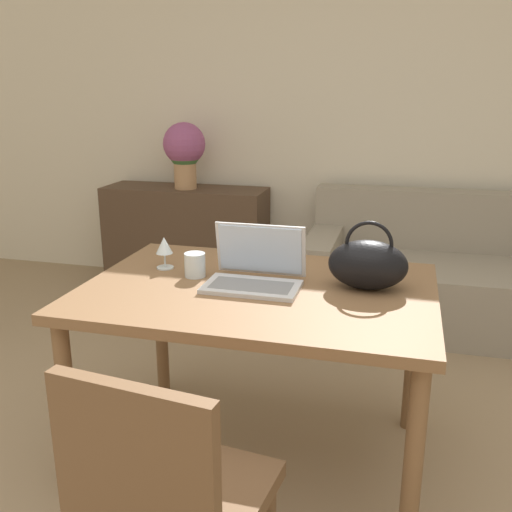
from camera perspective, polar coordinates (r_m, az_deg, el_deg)
The scene contains 10 objects.
wall_back at distance 4.23m, azimuth 9.71°, elevation 14.45°, with size 10.00×0.06×2.70m.
dining_table at distance 2.20m, azimuth 0.21°, elevation -5.19°, with size 1.32×0.93×0.76m.
chair at distance 1.58m, azimuth -8.97°, elevation -22.67°, with size 0.49×0.49×0.88m.
couch at distance 3.91m, azimuth 19.35°, elevation -2.38°, with size 1.92×0.88×0.82m.
sideboard at distance 4.39m, azimuth -6.98°, elevation 1.86°, with size 1.22×0.40×0.77m.
laptop at distance 2.18m, azimuth -0.02°, elevation -1.29°, with size 0.36×0.26×0.22m.
drinking_glass at distance 2.28m, azimuth -6.13°, elevation -0.88°, with size 0.08×0.08×0.10m.
wine_glass at distance 2.39m, azimuth -9.16°, elevation 0.88°, with size 0.07×0.07×0.13m.
handbag at distance 2.15m, azimuth 11.12°, elevation -0.79°, with size 0.29×0.18×0.26m.
flower_vase at distance 4.23m, azimuth -7.17°, elevation 10.51°, with size 0.31×0.31×0.48m.
Camera 1 is at (0.40, -1.23, 1.49)m, focal length 40.00 mm.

